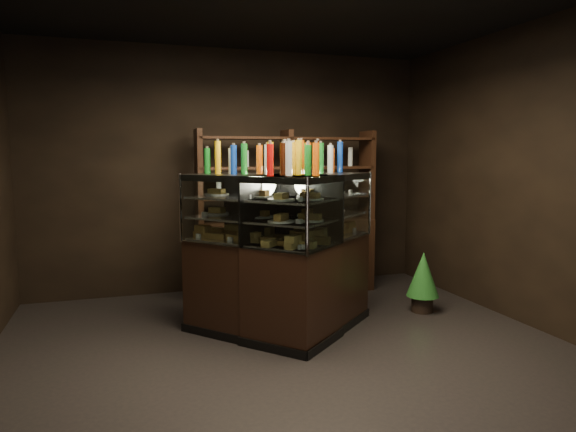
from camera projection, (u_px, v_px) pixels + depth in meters
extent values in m
plane|color=black|center=(297.00, 361.00, 4.28)|extent=(5.00, 5.00, 0.00)
cube|color=black|center=(233.00, 171.00, 6.46)|extent=(5.00, 0.02, 3.00)
cube|color=black|center=(539.00, 217.00, 1.74)|extent=(5.00, 0.02, 3.00)
cube|color=black|center=(546.00, 177.00, 4.86)|extent=(0.02, 5.00, 3.00)
cube|color=black|center=(309.00, 285.00, 4.98)|extent=(1.48, 1.42, 0.89)
cube|color=black|center=(309.00, 325.00, 5.03)|extent=(1.52, 1.46, 0.08)
cube|color=black|center=(310.00, 177.00, 4.86)|extent=(1.48, 1.42, 0.06)
cube|color=silver|center=(309.00, 239.00, 4.93)|extent=(1.40, 1.34, 0.02)
cube|color=silver|center=(309.00, 217.00, 4.90)|extent=(1.40, 1.34, 0.02)
cube|color=silver|center=(310.00, 197.00, 4.88)|extent=(1.40, 1.34, 0.02)
cube|color=white|center=(343.00, 209.00, 4.72)|extent=(1.03, 0.91, 0.63)
cylinder|color=silver|center=(370.00, 203.00, 5.31)|extent=(0.03, 0.03, 0.65)
cylinder|color=silver|center=(307.00, 217.00, 4.14)|extent=(0.03, 0.03, 0.65)
cube|color=black|center=(261.00, 288.00, 4.87)|extent=(1.41, 1.48, 0.89)
cube|color=black|center=(262.00, 330.00, 4.92)|extent=(1.45, 1.53, 0.08)
cube|color=black|center=(261.00, 178.00, 4.74)|extent=(1.41, 1.48, 0.06)
cube|color=silver|center=(261.00, 241.00, 4.81)|extent=(1.33, 1.40, 0.02)
cube|color=silver|center=(261.00, 219.00, 4.79)|extent=(1.33, 1.40, 0.02)
cube|color=silver|center=(261.00, 198.00, 4.77)|extent=(1.33, 1.40, 0.02)
cube|color=white|center=(238.00, 212.00, 4.48)|extent=(0.90, 1.04, 0.63)
cylinder|color=silver|center=(307.00, 217.00, 4.14)|extent=(0.03, 0.03, 0.65)
cylinder|color=silver|center=(181.00, 208.00, 4.84)|extent=(0.03, 0.03, 0.65)
cube|color=#B48540|center=(282.00, 244.00, 4.42)|extent=(0.19, 0.19, 0.06)
cube|color=#B48540|center=(293.00, 241.00, 4.58)|extent=(0.19, 0.19, 0.06)
cube|color=#B48540|center=(303.00, 238.00, 4.74)|extent=(0.19, 0.19, 0.06)
cube|color=#B48540|center=(312.00, 235.00, 4.91)|extent=(0.19, 0.19, 0.06)
cube|color=#B48540|center=(321.00, 233.00, 5.07)|extent=(0.19, 0.19, 0.06)
cube|color=#B48540|center=(330.00, 230.00, 5.24)|extent=(0.19, 0.19, 0.06)
cube|color=#B48540|center=(338.00, 228.00, 5.40)|extent=(0.19, 0.19, 0.06)
cylinder|color=white|center=(281.00, 221.00, 4.46)|extent=(0.24, 0.24, 0.02)
cube|color=#B48540|center=(281.00, 217.00, 4.45)|extent=(0.18, 0.18, 0.05)
cylinder|color=white|center=(309.00, 215.00, 4.90)|extent=(0.24, 0.24, 0.02)
cube|color=#B48540|center=(309.00, 212.00, 4.90)|extent=(0.18, 0.18, 0.05)
cylinder|color=white|center=(333.00, 210.00, 5.35)|extent=(0.24, 0.24, 0.02)
cube|color=#B48540|center=(333.00, 207.00, 5.34)|extent=(0.18, 0.18, 0.05)
cylinder|color=white|center=(281.00, 200.00, 4.43)|extent=(0.24, 0.24, 0.02)
cube|color=#B48540|center=(281.00, 196.00, 4.43)|extent=(0.18, 0.18, 0.05)
cylinder|color=white|center=(310.00, 196.00, 4.88)|extent=(0.24, 0.24, 0.02)
cube|color=#B48540|center=(310.00, 192.00, 4.88)|extent=(0.18, 0.18, 0.05)
cylinder|color=white|center=(333.00, 192.00, 5.32)|extent=(0.24, 0.24, 0.02)
cube|color=#B48540|center=(333.00, 189.00, 5.32)|extent=(0.18, 0.18, 0.05)
cube|color=#B48540|center=(211.00, 232.00, 5.07)|extent=(0.19, 0.20, 0.06)
cube|color=#B48540|center=(226.00, 234.00, 4.98)|extent=(0.19, 0.20, 0.06)
cube|color=#B48540|center=(242.00, 236.00, 4.88)|extent=(0.19, 0.20, 0.06)
cube|color=#B48540|center=(259.00, 237.00, 4.78)|extent=(0.19, 0.20, 0.06)
cube|color=#B48540|center=(276.00, 239.00, 4.68)|extent=(0.19, 0.20, 0.06)
cube|color=#B48540|center=(294.00, 241.00, 4.58)|extent=(0.19, 0.20, 0.06)
cube|color=#B48540|center=(313.00, 243.00, 4.49)|extent=(0.19, 0.20, 0.06)
cylinder|color=white|center=(217.00, 213.00, 5.05)|extent=(0.24, 0.24, 0.02)
cube|color=#B48540|center=(217.00, 210.00, 5.05)|extent=(0.17, 0.18, 0.05)
cylinder|color=white|center=(261.00, 217.00, 4.79)|extent=(0.24, 0.24, 0.02)
cube|color=#B48540|center=(261.00, 213.00, 4.78)|extent=(0.17, 0.18, 0.05)
cylinder|color=white|center=(310.00, 220.00, 4.52)|extent=(0.24, 0.24, 0.02)
cube|color=#B48540|center=(310.00, 217.00, 4.52)|extent=(0.17, 0.18, 0.05)
cylinder|color=white|center=(217.00, 194.00, 5.03)|extent=(0.24, 0.24, 0.02)
cube|color=#B48540|center=(217.00, 191.00, 5.03)|extent=(0.17, 0.18, 0.05)
cylinder|color=white|center=(261.00, 197.00, 4.76)|extent=(0.24, 0.24, 0.02)
cube|color=#B48540|center=(261.00, 193.00, 4.76)|extent=(0.17, 0.18, 0.05)
cylinder|color=white|center=(310.00, 199.00, 4.50)|extent=(0.24, 0.24, 0.02)
cube|color=#B48540|center=(310.00, 195.00, 4.49)|extent=(0.17, 0.18, 0.05)
cylinder|color=#B20C0A|center=(278.00, 160.00, 4.35)|extent=(0.06, 0.06, 0.28)
cylinder|color=silver|center=(278.00, 142.00, 4.33)|extent=(0.03, 0.03, 0.02)
cylinder|color=#0F38B2|center=(284.00, 160.00, 4.44)|extent=(0.06, 0.06, 0.28)
cylinder|color=silver|center=(284.00, 142.00, 4.42)|extent=(0.03, 0.03, 0.02)
cylinder|color=#D8590A|center=(290.00, 160.00, 4.53)|extent=(0.06, 0.06, 0.28)
cylinder|color=silver|center=(290.00, 142.00, 4.51)|extent=(0.03, 0.03, 0.02)
cylinder|color=black|center=(296.00, 160.00, 4.62)|extent=(0.06, 0.06, 0.28)
cylinder|color=silver|center=(296.00, 143.00, 4.60)|extent=(0.03, 0.03, 0.02)
cylinder|color=yellow|center=(302.00, 159.00, 4.70)|extent=(0.06, 0.06, 0.28)
cylinder|color=silver|center=(302.00, 143.00, 4.69)|extent=(0.03, 0.03, 0.02)
cylinder|color=#147223|center=(307.00, 159.00, 4.79)|extent=(0.06, 0.06, 0.28)
cylinder|color=silver|center=(307.00, 143.00, 4.78)|extent=(0.03, 0.03, 0.02)
cylinder|color=silver|center=(312.00, 159.00, 4.88)|extent=(0.06, 0.06, 0.28)
cylinder|color=silver|center=(312.00, 143.00, 4.87)|extent=(0.03, 0.03, 0.02)
cylinder|color=#B20C0A|center=(317.00, 159.00, 4.97)|extent=(0.06, 0.06, 0.28)
cylinder|color=silver|center=(317.00, 144.00, 4.95)|extent=(0.03, 0.03, 0.02)
cylinder|color=#0F38B2|center=(322.00, 159.00, 5.06)|extent=(0.06, 0.06, 0.28)
cylinder|color=silver|center=(322.00, 144.00, 5.04)|extent=(0.03, 0.03, 0.02)
cylinder|color=#D8590A|center=(327.00, 159.00, 5.15)|extent=(0.06, 0.06, 0.28)
cylinder|color=silver|center=(327.00, 144.00, 5.13)|extent=(0.03, 0.03, 0.02)
cylinder|color=black|center=(331.00, 159.00, 5.24)|extent=(0.06, 0.06, 0.28)
cylinder|color=silver|center=(331.00, 144.00, 5.22)|extent=(0.03, 0.03, 0.02)
cylinder|color=yellow|center=(336.00, 159.00, 5.33)|extent=(0.06, 0.06, 0.28)
cylinder|color=silver|center=(336.00, 144.00, 5.31)|extent=(0.03, 0.03, 0.02)
cylinder|color=#B20C0A|center=(212.00, 159.00, 5.02)|extent=(0.06, 0.06, 0.28)
cylinder|color=silver|center=(212.00, 144.00, 5.00)|extent=(0.03, 0.03, 0.02)
cylinder|color=#0F38B2|center=(220.00, 159.00, 4.96)|extent=(0.06, 0.06, 0.28)
cylinder|color=silver|center=(220.00, 144.00, 4.95)|extent=(0.03, 0.03, 0.02)
cylinder|color=#D8590A|center=(229.00, 159.00, 4.91)|extent=(0.06, 0.06, 0.28)
cylinder|color=silver|center=(229.00, 143.00, 4.89)|extent=(0.03, 0.03, 0.02)
cylinder|color=black|center=(238.00, 159.00, 4.86)|extent=(0.06, 0.06, 0.28)
cylinder|color=silver|center=(237.00, 143.00, 4.84)|extent=(0.03, 0.03, 0.02)
cylinder|color=yellow|center=(247.00, 159.00, 4.80)|extent=(0.06, 0.06, 0.28)
cylinder|color=silver|center=(246.00, 143.00, 4.79)|extent=(0.03, 0.03, 0.02)
cylinder|color=#147223|center=(256.00, 159.00, 4.75)|extent=(0.06, 0.06, 0.28)
cylinder|color=silver|center=(256.00, 143.00, 4.73)|extent=(0.03, 0.03, 0.02)
cylinder|color=silver|center=(265.00, 159.00, 4.70)|extent=(0.06, 0.06, 0.28)
cylinder|color=silver|center=(265.00, 143.00, 4.68)|extent=(0.03, 0.03, 0.02)
cylinder|color=#B20C0A|center=(275.00, 159.00, 4.64)|extent=(0.06, 0.06, 0.28)
cylinder|color=silver|center=(275.00, 143.00, 4.62)|extent=(0.03, 0.03, 0.02)
cylinder|color=#0F38B2|center=(285.00, 160.00, 4.59)|extent=(0.06, 0.06, 0.28)
cylinder|color=silver|center=(285.00, 143.00, 4.57)|extent=(0.03, 0.03, 0.02)
cylinder|color=#D8590A|center=(295.00, 160.00, 4.54)|extent=(0.06, 0.06, 0.28)
cylinder|color=silver|center=(295.00, 143.00, 4.52)|extent=(0.03, 0.03, 0.02)
cylinder|color=black|center=(305.00, 160.00, 4.48)|extent=(0.06, 0.06, 0.28)
cylinder|color=silver|center=(305.00, 142.00, 4.46)|extent=(0.03, 0.03, 0.02)
cylinder|color=yellow|center=(315.00, 160.00, 4.43)|extent=(0.06, 0.06, 0.28)
cylinder|color=silver|center=(316.00, 142.00, 4.41)|extent=(0.03, 0.03, 0.02)
cylinder|color=black|center=(422.00, 304.00, 5.60)|extent=(0.23, 0.23, 0.17)
cone|color=#164E19|center=(423.00, 274.00, 5.56)|extent=(0.35, 0.35, 0.49)
cone|color=#164E19|center=(424.00, 260.00, 5.54)|extent=(0.27, 0.27, 0.34)
cube|color=black|center=(287.00, 257.00, 6.33)|extent=(2.19, 0.48, 0.90)
cube|color=black|center=(199.00, 177.00, 5.92)|extent=(0.07, 0.38, 1.10)
cube|color=black|center=(287.00, 176.00, 6.21)|extent=(0.07, 0.38, 1.10)
cube|color=black|center=(367.00, 175.00, 6.51)|extent=(0.07, 0.38, 1.10)
cube|color=black|center=(287.00, 196.00, 6.24)|extent=(2.15, 0.44, 0.03)
cube|color=black|center=(287.00, 168.00, 6.20)|extent=(2.15, 0.44, 0.03)
cube|color=black|center=(287.00, 138.00, 6.16)|extent=(2.15, 0.44, 0.03)
cylinder|color=#B20C0A|center=(219.00, 187.00, 6.00)|extent=(0.06, 0.06, 0.22)
cylinder|color=#0F38B2|center=(247.00, 187.00, 6.09)|extent=(0.06, 0.06, 0.22)
cylinder|color=#D8590A|center=(274.00, 186.00, 6.18)|extent=(0.06, 0.06, 0.22)
cylinder|color=black|center=(300.00, 186.00, 6.27)|extent=(0.06, 0.06, 0.22)
cylinder|color=yellow|center=(325.00, 186.00, 6.37)|extent=(0.06, 0.06, 0.22)
cylinder|color=#147223|center=(350.00, 185.00, 6.46)|extent=(0.06, 0.06, 0.22)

